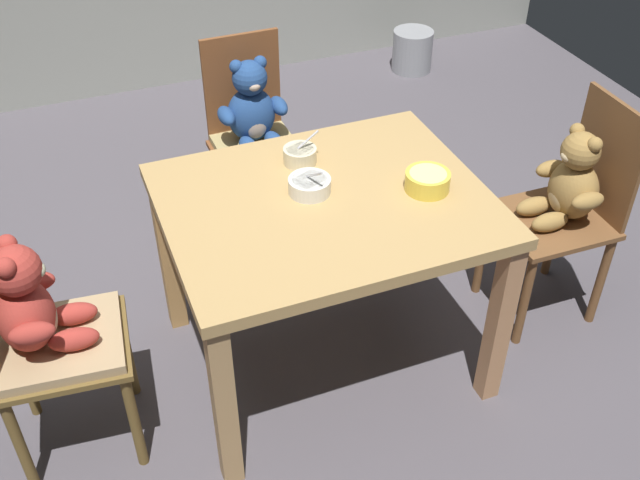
{
  "coord_description": "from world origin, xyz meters",
  "views": [
    {
      "loc": [
        -0.77,
        -1.9,
        2.2
      ],
      "look_at": [
        0.0,
        0.05,
        0.54
      ],
      "focal_mm": 42.45,
      "sensor_mm": 36.0,
      "label": 1
    }
  ],
  "objects_px": {
    "porridge_bowl_yellow_near_right": "(427,181)",
    "metal_pail": "(412,51)",
    "porridge_bowl_white_center": "(310,185)",
    "dining_table": "(325,225)",
    "teddy_chair_far_center": "(253,125)",
    "porridge_bowl_cream_far_center": "(301,155)",
    "teddy_chair_near_left": "(38,323)",
    "teddy_chair_near_right": "(569,194)"
  },
  "relations": [
    {
      "from": "teddy_chair_far_center",
      "to": "porridge_bowl_white_center",
      "type": "relative_size",
      "value": 6.06
    },
    {
      "from": "teddy_chair_near_left",
      "to": "metal_pail",
      "type": "bearing_deg",
      "value": 47.8
    },
    {
      "from": "dining_table",
      "to": "porridge_bowl_yellow_near_right",
      "type": "height_order",
      "value": "porridge_bowl_yellow_near_right"
    },
    {
      "from": "teddy_chair_near_left",
      "to": "metal_pail",
      "type": "relative_size",
      "value": 3.48
    },
    {
      "from": "dining_table",
      "to": "metal_pail",
      "type": "height_order",
      "value": "dining_table"
    },
    {
      "from": "dining_table",
      "to": "teddy_chair_far_center",
      "type": "height_order",
      "value": "teddy_chair_far_center"
    },
    {
      "from": "teddy_chair_far_center",
      "to": "porridge_bowl_white_center",
      "type": "bearing_deg",
      "value": -4.02
    },
    {
      "from": "dining_table",
      "to": "teddy_chair_far_center",
      "type": "xyz_separation_m",
      "value": [
        0.01,
        0.87,
        -0.07
      ]
    },
    {
      "from": "teddy_chair_near_left",
      "to": "metal_pail",
      "type": "height_order",
      "value": "teddy_chair_near_left"
    },
    {
      "from": "teddy_chair_near_right",
      "to": "porridge_bowl_yellow_near_right",
      "type": "xyz_separation_m",
      "value": [
        -0.64,
        -0.02,
        0.23
      ]
    },
    {
      "from": "metal_pail",
      "to": "porridge_bowl_cream_far_center",
      "type": "bearing_deg",
      "value": -127.5
    },
    {
      "from": "dining_table",
      "to": "porridge_bowl_cream_far_center",
      "type": "xyz_separation_m",
      "value": [
        0.01,
        0.24,
        0.14
      ]
    },
    {
      "from": "teddy_chair_far_center",
      "to": "porridge_bowl_yellow_near_right",
      "type": "xyz_separation_m",
      "value": [
        0.33,
        -0.94,
        0.21
      ]
    },
    {
      "from": "porridge_bowl_yellow_near_right",
      "to": "porridge_bowl_white_center",
      "type": "bearing_deg",
      "value": 161.17
    },
    {
      "from": "teddy_chair_far_center",
      "to": "metal_pail",
      "type": "bearing_deg",
      "value": 130.64
    },
    {
      "from": "porridge_bowl_yellow_near_right",
      "to": "metal_pail",
      "type": "xyz_separation_m",
      "value": [
        1.13,
        2.22,
        -0.65
      ]
    },
    {
      "from": "teddy_chair_near_left",
      "to": "porridge_bowl_yellow_near_right",
      "type": "xyz_separation_m",
      "value": [
        1.31,
        -0.02,
        0.22
      ]
    },
    {
      "from": "teddy_chair_far_center",
      "to": "teddy_chair_near_right",
      "type": "xyz_separation_m",
      "value": [
        0.97,
        -0.92,
        -0.01
      ]
    },
    {
      "from": "porridge_bowl_yellow_near_right",
      "to": "teddy_chair_far_center",
      "type": "bearing_deg",
      "value": 109.42
    },
    {
      "from": "porridge_bowl_white_center",
      "to": "teddy_chair_far_center",
      "type": "bearing_deg",
      "value": 86.76
    },
    {
      "from": "teddy_chair_near_right",
      "to": "porridge_bowl_cream_far_center",
      "type": "distance_m",
      "value": 1.04
    },
    {
      "from": "dining_table",
      "to": "porridge_bowl_cream_far_center",
      "type": "height_order",
      "value": "porridge_bowl_cream_far_center"
    },
    {
      "from": "metal_pail",
      "to": "teddy_chair_near_left",
      "type": "bearing_deg",
      "value": -137.91
    },
    {
      "from": "porridge_bowl_yellow_near_right",
      "to": "metal_pail",
      "type": "bearing_deg",
      "value": 63.09
    },
    {
      "from": "metal_pail",
      "to": "teddy_chair_near_right",
      "type": "bearing_deg",
      "value": -102.55
    },
    {
      "from": "porridge_bowl_white_center",
      "to": "porridge_bowl_yellow_near_right",
      "type": "relative_size",
      "value": 1.0
    },
    {
      "from": "teddy_chair_near_left",
      "to": "teddy_chair_far_center",
      "type": "bearing_deg",
      "value": 48.76
    },
    {
      "from": "teddy_chair_far_center",
      "to": "metal_pail",
      "type": "xyz_separation_m",
      "value": [
        1.46,
        1.28,
        -0.44
      ]
    },
    {
      "from": "porridge_bowl_white_center",
      "to": "dining_table",
      "type": "bearing_deg",
      "value": -59.55
    },
    {
      "from": "dining_table",
      "to": "porridge_bowl_yellow_near_right",
      "type": "distance_m",
      "value": 0.38
    },
    {
      "from": "porridge_bowl_cream_far_center",
      "to": "porridge_bowl_yellow_near_right",
      "type": "height_order",
      "value": "porridge_bowl_cream_far_center"
    },
    {
      "from": "porridge_bowl_white_center",
      "to": "porridge_bowl_yellow_near_right",
      "type": "distance_m",
      "value": 0.4
    },
    {
      "from": "teddy_chair_far_center",
      "to": "metal_pail",
      "type": "height_order",
      "value": "teddy_chair_far_center"
    },
    {
      "from": "teddy_chair_near_left",
      "to": "porridge_bowl_cream_far_center",
      "type": "distance_m",
      "value": 1.04
    },
    {
      "from": "teddy_chair_near_right",
      "to": "porridge_bowl_cream_far_center",
      "type": "height_order",
      "value": "teddy_chair_near_right"
    },
    {
      "from": "metal_pail",
      "to": "porridge_bowl_white_center",
      "type": "bearing_deg",
      "value": -125.67
    },
    {
      "from": "teddy_chair_near_left",
      "to": "dining_table",
      "type": "bearing_deg",
      "value": 8.66
    },
    {
      "from": "porridge_bowl_white_center",
      "to": "metal_pail",
      "type": "relative_size",
      "value": 0.58
    },
    {
      "from": "teddy_chair_far_center",
      "to": "porridge_bowl_cream_far_center",
      "type": "bearing_deg",
      "value": -1.37
    },
    {
      "from": "teddy_chair_near_left",
      "to": "porridge_bowl_white_center",
      "type": "distance_m",
      "value": 0.96
    },
    {
      "from": "metal_pail",
      "to": "porridge_bowl_yellow_near_right",
      "type": "bearing_deg",
      "value": -116.91
    },
    {
      "from": "teddy_chair_far_center",
      "to": "metal_pail",
      "type": "distance_m",
      "value": 1.99
    }
  ]
}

